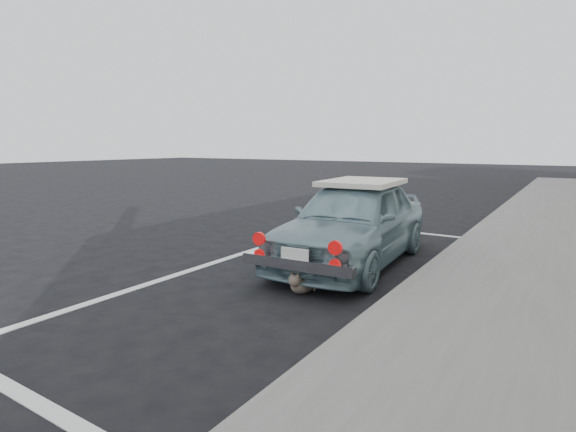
% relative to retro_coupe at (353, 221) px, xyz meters
% --- Properties ---
extents(ground, '(80.00, 80.00, 0.00)m').
position_rel_retro_coupe_xyz_m(ground, '(-0.74, -3.85, -0.60)').
color(ground, black).
rests_on(ground, ground).
extents(sidewalk, '(2.80, 40.00, 0.15)m').
position_rel_retro_coupe_xyz_m(sidewalk, '(2.46, -1.85, -0.53)').
color(sidewalk, slate).
rests_on(sidewalk, ground).
extents(pline_rear, '(3.00, 0.12, 0.01)m').
position_rel_retro_coupe_xyz_m(pline_rear, '(-0.24, -4.35, -0.60)').
color(pline_rear, silver).
rests_on(pline_rear, ground).
extents(pline_front, '(3.00, 0.12, 0.01)m').
position_rel_retro_coupe_xyz_m(pline_front, '(-0.24, 2.65, -0.60)').
color(pline_front, silver).
rests_on(pline_front, ground).
extents(pline_side, '(0.12, 7.00, 0.01)m').
position_rel_retro_coupe_xyz_m(pline_side, '(-1.64, -0.85, -0.60)').
color(pline_side, silver).
rests_on(pline_side, ground).
extents(retro_coupe, '(1.63, 3.58, 1.19)m').
position_rel_retro_coupe_xyz_m(retro_coupe, '(0.00, 0.00, 0.00)').
color(retro_coupe, '#799AA5').
rests_on(retro_coupe, ground).
extents(cat, '(0.25, 0.54, 0.29)m').
position_rel_retro_coupe_xyz_m(cat, '(0.09, -1.54, -0.47)').
color(cat, '#675B4F').
rests_on(cat, ground).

